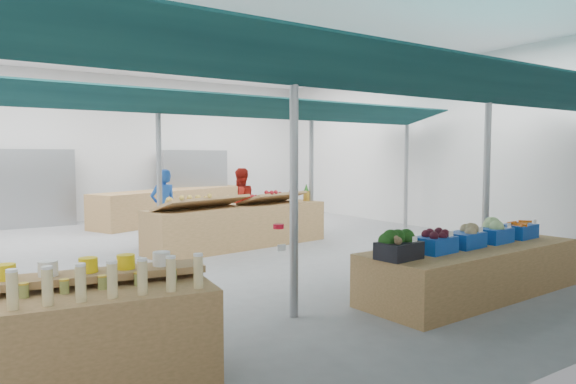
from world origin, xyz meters
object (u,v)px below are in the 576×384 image
object	(u,v)px
vendor_right	(240,203)
fruit_counter	(240,226)
veg_counter	(473,270)
vendor_left	(163,207)
bottle_shelf	(99,335)

from	to	relation	value
vendor_right	fruit_counter	bearing A→B (deg)	53.14
veg_counter	vendor_left	distance (m)	6.38
bottle_shelf	vendor_right	distance (m)	7.64
fruit_counter	vendor_right	world-z (taller)	vendor_right
vendor_left	vendor_right	distance (m)	1.80
vendor_left	veg_counter	bearing A→B (deg)	100.83
vendor_left	bottle_shelf	bearing A→B (deg)	57.78
bottle_shelf	vendor_right	world-z (taller)	vendor_right
veg_counter	vendor_right	distance (m)	6.04
veg_counter	fruit_counter	distance (m)	4.99
bottle_shelf	vendor_right	bearing A→B (deg)	61.14
bottle_shelf	vendor_left	distance (m)	6.73
vendor_left	vendor_right	xyz separation A→B (m)	(1.80, 0.00, 0.00)
bottle_shelf	vendor_right	size ratio (longest dim) A/B	1.19
bottle_shelf	vendor_left	world-z (taller)	vendor_left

